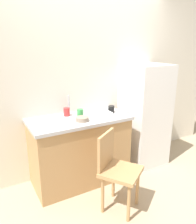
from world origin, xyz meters
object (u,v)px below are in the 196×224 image
dish_tray (100,114)px  terracotta_bowl (82,119)px  cup_black (111,109)px  chair (116,168)px  cup_green (80,113)px  cup_red (67,112)px  refrigerator (144,115)px

dish_tray → terracotta_bowl: (-0.28, -0.07, 0.00)m
dish_tray → terracotta_bowl: 0.29m
terracotta_bowl → cup_black: (0.49, 0.11, 0.02)m
dish_tray → terracotta_bowl: bearing=-166.9°
cup_black → terracotta_bowl: bearing=-166.7°
chair → dish_tray: dish_tray is taller
terracotta_bowl → cup_black: cup_black is taller
dish_tray → cup_green: 0.26m
dish_tray → cup_red: size_ratio=2.61×
terracotta_bowl → cup_black: 0.50m
terracotta_bowl → cup_green: size_ratio=1.43×
cup_red → refrigerator: bearing=-6.9°
chair → cup_red: size_ratio=8.28×
chair → cup_green: cup_green is taller
chair → cup_red: cup_red is taller
cup_black → cup_red: size_ratio=0.89×
cup_green → chair: bearing=-81.2°
chair → cup_green: bearing=64.8°
cup_red → dish_tray: bearing=-30.8°
dish_tray → refrigerator: bearing=5.3°
cup_black → cup_red: bearing=163.3°
cup_green → refrigerator: bearing=0.5°
refrigerator → cup_black: 0.65m
terracotta_bowl → cup_black: size_ratio=1.64×
refrigerator → cup_black: refrigerator is taller
chair → cup_green: 0.82m
chair → dish_tray: 0.76m
terracotta_bowl → cup_green: 0.14m
cup_red → cup_green: bearing=-51.3°
terracotta_bowl → cup_red: size_ratio=1.46×
cup_green → cup_black: 0.45m
cup_green → cup_black: (0.45, -0.02, -0.01)m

